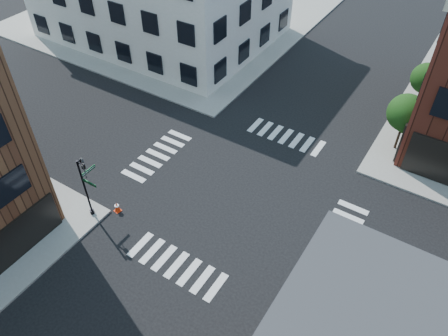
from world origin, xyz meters
TOP-DOWN VIEW (x-y plane):
  - ground at (0.00, 0.00)m, footprint 120.00×120.00m
  - sidewalk_nw at (-21.00, 21.00)m, footprint 30.00×30.00m
  - tree_near at (7.56, 9.98)m, footprint 2.69×2.69m
  - tree_far at (7.56, 15.98)m, footprint 2.43×2.43m
  - signal_pole at (-6.72, -6.68)m, footprint 1.29×1.24m
  - traffic_cone at (-5.70, -5.70)m, footprint 0.47×0.47m

SIDE VIEW (x-z plane):
  - ground at x=0.00m, z-range 0.00..0.00m
  - sidewalk_nw at x=-21.00m, z-range 0.00..0.15m
  - traffic_cone at x=-5.70m, z-range -0.01..0.73m
  - signal_pole at x=-6.72m, z-range 0.56..5.16m
  - tree_far at x=7.56m, z-range 0.84..4.91m
  - tree_near at x=7.56m, z-range 0.91..5.41m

